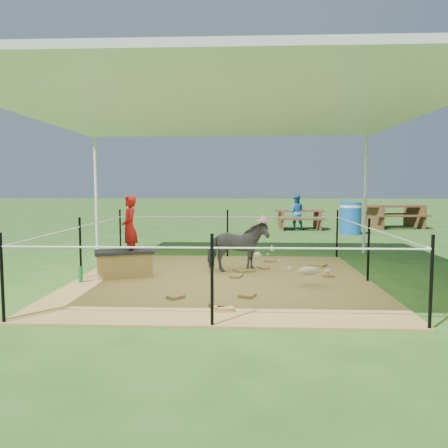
{
  "coord_description": "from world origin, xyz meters",
  "views": [
    {
      "loc": [
        0.32,
        -6.73,
        1.49
      ],
      "look_at": [
        0.0,
        0.6,
        0.85
      ],
      "focal_mm": 35.0,
      "sensor_mm": 36.0,
      "label": 1
    }
  ],
  "objects_px": {
    "foal": "(309,269)",
    "trash_barrel": "(350,218)",
    "green_bottle": "(81,274)",
    "picnic_table_far": "(394,217)",
    "straw_bale": "(124,265)",
    "pony": "(238,247)",
    "picnic_table_near": "(299,220)",
    "woman": "(130,221)",
    "distant_person": "(296,212)"
  },
  "relations": [
    {
      "from": "foal",
      "to": "trash_barrel",
      "type": "xyz_separation_m",
      "value": [
        2.33,
        7.17,
        0.22
      ]
    },
    {
      "from": "green_bottle",
      "to": "picnic_table_far",
      "type": "height_order",
      "value": "picnic_table_far"
    },
    {
      "from": "foal",
      "to": "straw_bale",
      "type": "bearing_deg",
      "value": 153.82
    },
    {
      "from": "pony",
      "to": "foal",
      "type": "height_order",
      "value": "pony"
    },
    {
      "from": "green_bottle",
      "to": "picnic_table_far",
      "type": "relative_size",
      "value": 0.12
    },
    {
      "from": "trash_barrel",
      "to": "picnic_table_near",
      "type": "relative_size",
      "value": 0.62
    },
    {
      "from": "straw_bale",
      "to": "picnic_table_near",
      "type": "relative_size",
      "value": 0.53
    },
    {
      "from": "picnic_table_near",
      "to": "pony",
      "type": "bearing_deg",
      "value": -107.36
    },
    {
      "from": "green_bottle",
      "to": "trash_barrel",
      "type": "relative_size",
      "value": 0.24
    },
    {
      "from": "green_bottle",
      "to": "pony",
      "type": "relative_size",
      "value": 0.23
    },
    {
      "from": "pony",
      "to": "straw_bale",
      "type": "bearing_deg",
      "value": 92.93
    },
    {
      "from": "woman",
      "to": "foal",
      "type": "bearing_deg",
      "value": 58.29
    },
    {
      "from": "straw_bale",
      "to": "picnic_table_far",
      "type": "bearing_deg",
      "value": 50.36
    },
    {
      "from": "woman",
      "to": "picnic_table_far",
      "type": "relative_size",
      "value": 0.53
    },
    {
      "from": "woman",
      "to": "picnic_table_far",
      "type": "bearing_deg",
      "value": 120.19
    },
    {
      "from": "woman",
      "to": "distant_person",
      "type": "distance_m",
      "value": 8.67
    },
    {
      "from": "woman",
      "to": "distant_person",
      "type": "bearing_deg",
      "value": 134.93
    },
    {
      "from": "foal",
      "to": "picnic_table_near",
      "type": "xyz_separation_m",
      "value": [
        0.95,
        8.66,
        0.06
      ]
    },
    {
      "from": "straw_bale",
      "to": "picnic_table_near",
      "type": "bearing_deg",
      "value": 64.69
    },
    {
      "from": "pony",
      "to": "foal",
      "type": "bearing_deg",
      "value": -146.12
    },
    {
      "from": "picnic_table_far",
      "to": "distant_person",
      "type": "bearing_deg",
      "value": -175.82
    },
    {
      "from": "straw_bale",
      "to": "distant_person",
      "type": "bearing_deg",
      "value": 64.89
    },
    {
      "from": "foal",
      "to": "picnic_table_near",
      "type": "height_order",
      "value": "picnic_table_near"
    },
    {
      "from": "picnic_table_near",
      "to": "woman",
      "type": "bearing_deg",
      "value": -117.35
    },
    {
      "from": "foal",
      "to": "woman",
      "type": "bearing_deg",
      "value": 153.45
    },
    {
      "from": "green_bottle",
      "to": "pony",
      "type": "xyz_separation_m",
      "value": [
        2.38,
        0.93,
        0.31
      ]
    },
    {
      "from": "distant_person",
      "to": "pony",
      "type": "bearing_deg",
      "value": 75.94
    },
    {
      "from": "straw_bale",
      "to": "picnic_table_far",
      "type": "relative_size",
      "value": 0.44
    },
    {
      "from": "straw_bale",
      "to": "trash_barrel",
      "type": "xyz_separation_m",
      "value": [
        5.22,
        6.62,
        0.28
      ]
    },
    {
      "from": "green_bottle",
      "to": "distant_person",
      "type": "distance_m",
      "value": 9.36
    },
    {
      "from": "green_bottle",
      "to": "pony",
      "type": "distance_m",
      "value": 2.57
    },
    {
      "from": "green_bottle",
      "to": "picnic_table_near",
      "type": "xyz_separation_m",
      "value": [
        4.39,
        8.56,
        0.19
      ]
    },
    {
      "from": "pony",
      "to": "picnic_table_near",
      "type": "distance_m",
      "value": 7.89
    },
    {
      "from": "woman",
      "to": "picnic_table_near",
      "type": "xyz_separation_m",
      "value": [
        3.74,
        8.11,
        -0.59
      ]
    },
    {
      "from": "picnic_table_far",
      "to": "distant_person",
      "type": "height_order",
      "value": "distant_person"
    },
    {
      "from": "straw_bale",
      "to": "picnic_table_far",
      "type": "height_order",
      "value": "picnic_table_far"
    },
    {
      "from": "pony",
      "to": "woman",
      "type": "bearing_deg",
      "value": 93.74
    },
    {
      "from": "pony",
      "to": "green_bottle",
      "type": "bearing_deg",
      "value": 99.57
    },
    {
      "from": "woman",
      "to": "pony",
      "type": "xyz_separation_m",
      "value": [
        1.73,
        0.48,
        -0.47
      ]
    },
    {
      "from": "trash_barrel",
      "to": "distant_person",
      "type": "xyz_separation_m",
      "value": [
        -1.52,
        1.26,
        0.11
      ]
    },
    {
      "from": "straw_bale",
      "to": "pony",
      "type": "xyz_separation_m",
      "value": [
        1.83,
        0.48,
        0.24
      ]
    },
    {
      "from": "green_bottle",
      "to": "distant_person",
      "type": "bearing_deg",
      "value": 63.01
    },
    {
      "from": "trash_barrel",
      "to": "picnic_table_near",
      "type": "xyz_separation_m",
      "value": [
        -1.38,
        1.49,
        -0.16
      ]
    },
    {
      "from": "distant_person",
      "to": "picnic_table_far",
      "type": "bearing_deg",
      "value": -165.59
    },
    {
      "from": "pony",
      "to": "trash_barrel",
      "type": "xyz_separation_m",
      "value": [
        3.39,
        6.14,
        0.04
      ]
    },
    {
      "from": "straw_bale",
      "to": "woman",
      "type": "bearing_deg",
      "value": 0.0
    },
    {
      "from": "straw_bale",
      "to": "foal",
      "type": "xyz_separation_m",
      "value": [
        2.88,
        -0.55,
        0.06
      ]
    },
    {
      "from": "green_bottle",
      "to": "woman",
      "type": "bearing_deg",
      "value": 34.7
    },
    {
      "from": "woman",
      "to": "green_bottle",
      "type": "bearing_deg",
      "value": -75.86
    },
    {
      "from": "straw_bale",
      "to": "pony",
      "type": "relative_size",
      "value": 0.84
    }
  ]
}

